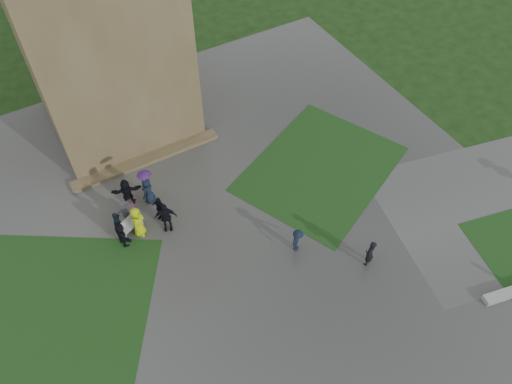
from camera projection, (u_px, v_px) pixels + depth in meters
ground at (232, 303)px, 23.45m from camera, size 120.00×120.00×0.00m
plaza at (213, 271)px, 24.55m from camera, size 34.00×34.00×0.02m
lawn_inset_left at (28, 317)px, 22.94m from camera, size 14.10×13.46×0.01m
lawn_inset_right at (320, 169)px, 28.93m from camera, size 11.12×10.15×0.01m
tower_plinth at (147, 159)px, 29.26m from camera, size 9.00×0.80×0.22m
bench at (130, 225)px, 25.80m from camera, size 1.55×1.05×0.86m
visitor_cluster at (138, 210)px, 25.69m from camera, size 3.35×3.68×2.51m
pedestrian_mid at (297, 241)px, 24.80m from camera, size 1.07×0.96×1.48m
pedestrian_near at (370, 253)px, 24.17m from camera, size 0.75×0.65×1.73m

